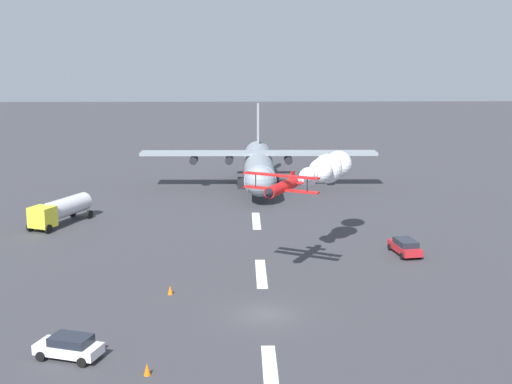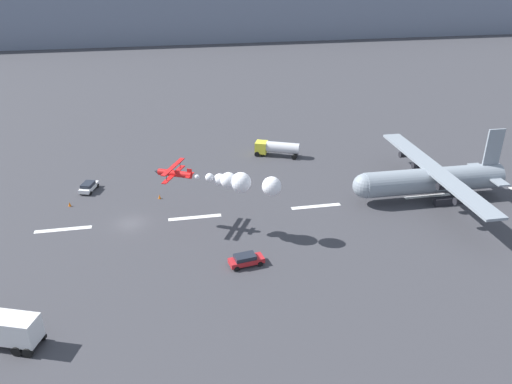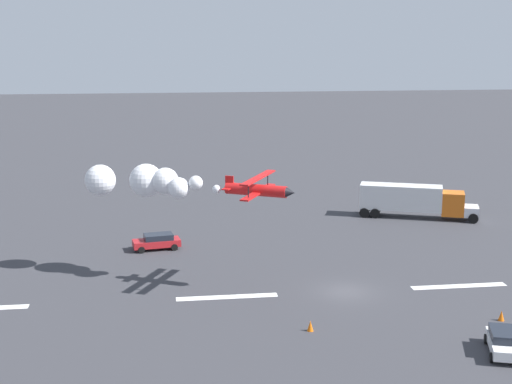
# 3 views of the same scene
# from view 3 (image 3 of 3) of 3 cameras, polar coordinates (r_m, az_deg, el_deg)

# --- Properties ---
(ground_plane) EXTENTS (440.00, 440.00, 0.00)m
(ground_plane) POSITION_cam_3_polar(r_m,az_deg,el_deg) (58.77, 7.11, -7.83)
(ground_plane) COLOR #38383D
(ground_plane) RESTS_ON ground
(runway_stripe_4) EXTENTS (8.00, 0.90, 0.01)m
(runway_stripe_4) POSITION_cam_3_polar(r_m,az_deg,el_deg) (61.82, 15.79, -7.19)
(runway_stripe_4) COLOR white
(runway_stripe_4) RESTS_ON ground
(runway_stripe_5) EXTENTS (8.00, 0.90, 0.01)m
(runway_stripe_5) POSITION_cam_3_polar(r_m,az_deg,el_deg) (57.18, -2.31, -8.32)
(runway_stripe_5) COLOR white
(runway_stripe_5) RESTS_ON ground
(stunt_biplane_red) EXTENTS (16.92, 10.91, 2.91)m
(stunt_biplane_red) POSITION_cam_3_polar(r_m,az_deg,el_deg) (60.59, -8.40, 0.80)
(stunt_biplane_red) COLOR red
(semi_truck_orange) EXTENTS (13.16, 7.25, 3.70)m
(semi_truck_orange) POSITION_cam_3_polar(r_m,az_deg,el_deg) (83.16, 12.40, -0.58)
(semi_truck_orange) COLOR silver
(semi_truck_orange) RESTS_ON ground
(followme_car_yellow) EXTENTS (4.73, 2.60, 1.52)m
(followme_car_yellow) POSITION_cam_3_polar(r_m,az_deg,el_deg) (70.00, -7.85, -3.88)
(followme_car_yellow) COLOR #B21E23
(followme_car_yellow) RESTS_ON ground
(airport_staff_sedan) EXTENTS (3.03, 4.54, 1.52)m
(airport_staff_sedan) POSITION_cam_3_polar(r_m,az_deg,el_deg) (49.89, 19.06, -11.14)
(airport_staff_sedan) COLOR white
(airport_staff_sedan) RESTS_ON ground
(traffic_cone_near) EXTENTS (0.44, 0.44, 0.75)m
(traffic_cone_near) POSITION_cam_3_polar(r_m,az_deg,el_deg) (55.41, 18.88, -9.26)
(traffic_cone_near) COLOR orange
(traffic_cone_near) RESTS_ON ground
(traffic_cone_far) EXTENTS (0.44, 0.44, 0.75)m
(traffic_cone_far) POSITION_cam_3_polar(r_m,az_deg,el_deg) (50.90, 4.33, -10.54)
(traffic_cone_far) COLOR orange
(traffic_cone_far) RESTS_ON ground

